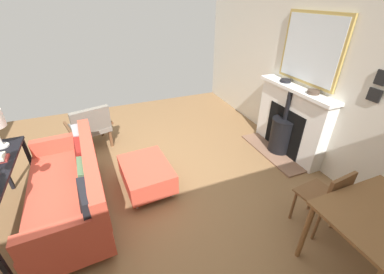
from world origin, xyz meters
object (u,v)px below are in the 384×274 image
(mantel_bowl_near, at_px, (285,81))
(sofa, at_px, (72,189))
(dining_table, at_px, (379,223))
(mantel_bowl_far, at_px, (313,92))
(ottoman, at_px, (147,174))
(fireplace, at_px, (288,124))
(armchair_accent, at_px, (90,125))
(dining_chair_near_fireplace, at_px, (327,196))

(mantel_bowl_near, distance_m, sofa, 3.40)
(sofa, height_order, dining_table, sofa)
(mantel_bowl_far, xyz_separation_m, ottoman, (2.39, -0.26, -0.93))
(fireplace, bearing_deg, sofa, 2.85)
(fireplace, bearing_deg, ottoman, 0.94)
(fireplace, bearing_deg, armchair_accent, -23.61)
(fireplace, height_order, dining_chair_near_fireplace, fireplace)
(mantel_bowl_near, relative_size, sofa, 0.09)
(sofa, distance_m, dining_table, 3.11)
(fireplace, xyz_separation_m, mantel_bowl_near, (-0.02, -0.27, 0.65))
(dining_chair_near_fireplace, bearing_deg, fireplace, -116.70)
(sofa, relative_size, dining_chair_near_fireplace, 2.18)
(mantel_bowl_near, bearing_deg, armchair_accent, -19.02)
(mantel_bowl_near, bearing_deg, fireplace, 85.08)
(ottoman, distance_m, dining_table, 2.55)
(dining_table, bearing_deg, armchair_accent, -55.34)
(mantel_bowl_near, relative_size, dining_table, 0.17)
(sofa, xyz_separation_m, dining_chair_near_fireplace, (-2.53, 1.29, 0.12))
(mantel_bowl_near, xyz_separation_m, ottoman, (2.39, 0.31, -0.92))
(mantel_bowl_far, bearing_deg, dining_chair_near_fireplace, 56.82)
(armchair_accent, distance_m, dining_table, 3.98)
(armchair_accent, bearing_deg, mantel_bowl_far, 151.93)
(dining_table, xyz_separation_m, dining_chair_near_fireplace, (-0.01, -0.50, -0.14))
(mantel_bowl_far, xyz_separation_m, dining_table, (0.76, 1.66, -0.52))
(armchair_accent, distance_m, dining_chair_near_fireplace, 3.58)
(mantel_bowl_near, height_order, ottoman, mantel_bowl_near)
(fireplace, distance_m, mantel_bowl_far, 0.72)
(mantel_bowl_far, height_order, ottoman, mantel_bowl_far)
(dining_table, bearing_deg, mantel_bowl_far, -114.68)
(dining_chair_near_fireplace, bearing_deg, ottoman, -40.86)
(fireplace, distance_m, dining_chair_near_fireplace, 1.63)
(mantel_bowl_far, relative_size, dining_table, 0.17)
(ottoman, bearing_deg, fireplace, -179.06)
(fireplace, xyz_separation_m, dining_table, (0.74, 1.96, 0.13))
(dining_table, bearing_deg, dining_chair_near_fireplace, -90.84)
(mantel_bowl_near, bearing_deg, ottoman, 7.35)
(mantel_bowl_near, xyz_separation_m, dining_chair_near_fireplace, (0.75, 1.72, -0.66))
(sofa, bearing_deg, mantel_bowl_far, 177.59)
(dining_chair_near_fireplace, bearing_deg, mantel_bowl_near, -113.64)
(fireplace, xyz_separation_m, dining_chair_near_fireplace, (0.73, 1.45, -0.01))
(mantel_bowl_near, distance_m, armchair_accent, 3.28)
(sofa, height_order, dining_chair_near_fireplace, sofa)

